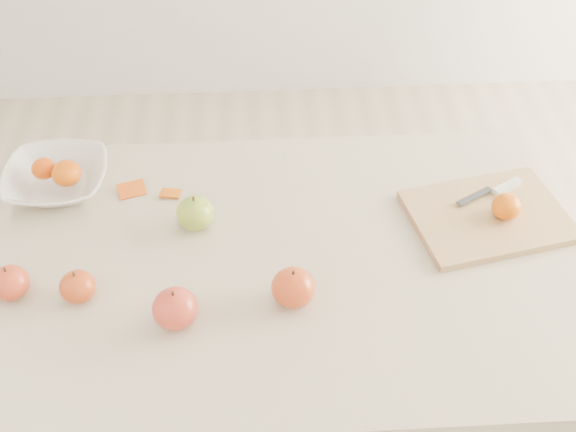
{
  "coord_description": "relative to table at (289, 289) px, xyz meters",
  "views": [
    {
      "loc": [
        -0.06,
        -1.01,
        1.82
      ],
      "look_at": [
        0.0,
        0.05,
        0.82
      ],
      "focal_mm": 45.0,
      "sensor_mm": 36.0,
      "label": 1
    }
  ],
  "objects": [
    {
      "name": "table",
      "position": [
        0.0,
        0.0,
        0.0
      ],
      "size": [
        1.2,
        0.8,
        0.75
      ],
      "color": "beige",
      "rests_on": "ground"
    },
    {
      "name": "cutting_board",
      "position": [
        0.43,
        0.09,
        0.11
      ],
      "size": [
        0.37,
        0.3,
        0.02
      ],
      "primitive_type": "cube",
      "rotation": [
        0.0,
        0.0,
        0.21
      ],
      "color": "tan",
      "rests_on": "table"
    },
    {
      "name": "board_tangerine",
      "position": [
        0.46,
        0.08,
        0.14
      ],
      "size": [
        0.06,
        0.06,
        0.05
      ],
      "primitive_type": "ellipsoid",
      "color": "#D35A07",
      "rests_on": "cutting_board"
    },
    {
      "name": "fruit_bowl",
      "position": [
        -0.51,
        0.24,
        0.13
      ],
      "size": [
        0.23,
        0.23,
        0.06
      ],
      "primitive_type": "imported",
      "color": "white",
      "rests_on": "table"
    },
    {
      "name": "bowl_tangerine_near",
      "position": [
        -0.53,
        0.25,
        0.15
      ],
      "size": [
        0.05,
        0.05,
        0.05
      ],
      "primitive_type": "ellipsoid",
      "color": "#D95107",
      "rests_on": "fruit_bowl"
    },
    {
      "name": "bowl_tangerine_far",
      "position": [
        -0.48,
        0.23,
        0.16
      ],
      "size": [
        0.06,
        0.06,
        0.06
      ],
      "primitive_type": "ellipsoid",
      "color": "#C75807",
      "rests_on": "fruit_bowl"
    },
    {
      "name": "orange_peel_a",
      "position": [
        -0.34,
        0.22,
        0.1
      ],
      "size": [
        0.07,
        0.06,
        0.01
      ],
      "primitive_type": "cube",
      "rotation": [
        0.21,
        0.0,
        0.28
      ],
      "color": "#CD4D0E",
      "rests_on": "table"
    },
    {
      "name": "orange_peel_b",
      "position": [
        -0.25,
        0.21,
        0.1
      ],
      "size": [
        0.05,
        0.04,
        0.01
      ],
      "primitive_type": "cube",
      "rotation": [
        -0.14,
        0.0,
        -0.15
      ],
      "color": "#D75E0F",
      "rests_on": "table"
    },
    {
      "name": "paring_knife",
      "position": [
        0.48,
        0.16,
        0.12
      ],
      "size": [
        0.16,
        0.08,
        0.01
      ],
      "color": "white",
      "rests_on": "cutting_board"
    },
    {
      "name": "apple_green",
      "position": [
        -0.19,
        0.11,
        0.14
      ],
      "size": [
        0.08,
        0.08,
        0.07
      ],
      "primitive_type": "ellipsoid",
      "color": "#5E911C",
      "rests_on": "table"
    },
    {
      "name": "apple_red_c",
      "position": [
        -0.22,
        -0.15,
        0.14
      ],
      "size": [
        0.09,
        0.09,
        0.08
      ],
      "primitive_type": "ellipsoid",
      "color": "maroon",
      "rests_on": "table"
    },
    {
      "name": "apple_red_b",
      "position": [
        -0.41,
        -0.08,
        0.13
      ],
      "size": [
        0.07,
        0.07,
        0.06
      ],
      "primitive_type": "ellipsoid",
      "color": "maroon",
      "rests_on": "table"
    },
    {
      "name": "apple_red_d",
      "position": [
        -0.54,
        -0.07,
        0.13
      ],
      "size": [
        0.07,
        0.07,
        0.07
      ],
      "primitive_type": "ellipsoid",
      "color": "#A2180C",
      "rests_on": "table"
    },
    {
      "name": "apple_red_e",
      "position": [
        0.0,
        -0.11,
        0.14
      ],
      "size": [
        0.08,
        0.08,
        0.08
      ],
      "primitive_type": "ellipsoid",
      "color": "#9F0F12",
      "rests_on": "table"
    }
  ]
}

